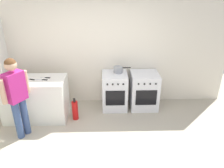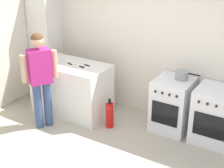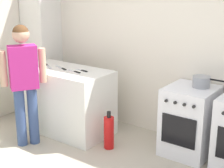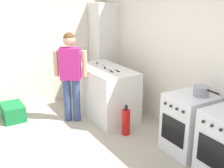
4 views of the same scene
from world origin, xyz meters
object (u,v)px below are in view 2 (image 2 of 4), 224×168
Objects in this scene: oven_left at (172,105)px; person at (40,73)px; larder_cabinet at (46,42)px; fire_extinguisher at (110,115)px; knife_carving at (67,62)px; knife_paring at (86,65)px; knife_chef at (55,60)px; oven_right at (216,116)px; knife_utility at (79,66)px; pot at (182,75)px.

person reaches higher than oven_left.
fire_extinguisher is at bearing -18.05° from larder_cabinet.
person reaches higher than fire_extinguisher.
oven_left is 0.54× the size of person.
knife_carving is at bearing -168.99° from oven_left.
knife_chef is (-0.59, -0.08, -0.00)m from knife_paring.
person reaches higher than knife_chef.
fire_extinguisher is (-1.55, -0.48, -0.21)m from oven_right.
knife_utility is (-1.50, -0.39, 0.48)m from oven_left.
knife_paring is 0.42× the size of fire_extinguisher.
pot reaches higher than knife_carving.
oven_right is 2.20m from knife_paring.
oven_right is 0.42× the size of larder_cabinet.
knife_chef is 0.57× the size of fire_extinguisher.
oven_right is 3.38m from larder_cabinet.
person is at bearing -116.12° from knife_utility.
knife_utility is 0.88× the size of knife_chef.
knife_utility is (-2.19, -0.39, 0.48)m from oven_right.
knife_utility is at bearing -165.29° from oven_left.
fire_extinguisher is (-0.95, -0.57, -0.70)m from pot.
oven_right is 0.78m from pot.
pot is at bearing 16.97° from knife_utility.
oven_left is 2.12m from knife_chef.
knife_chef is at bearing -169.46° from oven_left.
pot is (-0.60, 0.09, 0.49)m from oven_right.
fire_extinguisher is at bearing -7.90° from knife_carving.
oven_left is 0.42× the size of larder_cabinet.
oven_left is 1.55m from knife_paring.
knife_paring is 0.11m from knife_utility.
knife_paring is 0.74× the size of knife_chef.
knife_chef is 0.79m from larder_cabinet.
oven_left is 2.97× the size of knife_chef.
knife_paring is (-2.13, -0.30, 0.48)m from oven_right.
knife_utility is at bearing -1.82° from knife_chef.
oven_left is 4.02× the size of knife_paring.
knife_paring reaches higher than fire_extinguisher.
pot is 1.57m from knife_paring.
knife_utility is at bearing -23.43° from larder_cabinet.
pot is at bearing 13.15° from knife_carving.
oven_left is 2.71m from larder_cabinet.
pot is at bearing 30.11° from person.
oven_left is 1.63m from knife_utility.
pot is 0.25× the size of person.
fire_extinguisher is at bearing 29.42° from person.
fire_extinguisher is 2.03m from larder_cabinet.
person is at bearing -90.58° from knife_carving.
oven_left is 1.70× the size of fire_extinguisher.
oven_left is at bearing -132.61° from pot.
person is 3.13× the size of fire_extinguisher.
pot is 2.18m from person.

